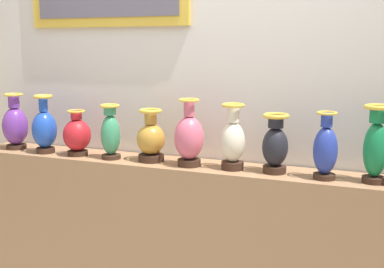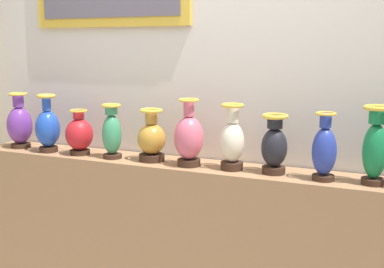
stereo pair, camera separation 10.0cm
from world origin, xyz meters
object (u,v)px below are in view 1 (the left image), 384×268
at_px(vase_jade, 111,133).
at_px(vase_cobalt, 325,150).
at_px(vase_violet, 15,125).
at_px(vase_onyx, 275,145).
at_px(vase_ochre, 151,139).
at_px(vase_rose, 189,138).
at_px(vase_ivory, 233,141).
at_px(vase_emerald, 376,146).
at_px(vase_sapphire, 44,128).
at_px(vase_crimson, 77,135).

distance_m(vase_jade, vase_cobalt, 1.29).
height_order(vase_violet, vase_onyx, vase_violet).
bearing_deg(vase_ochre, vase_cobalt, -1.91).
height_order(vase_ochre, vase_rose, vase_rose).
relative_size(vase_ivory, vase_onyx, 1.14).
bearing_deg(vase_emerald, vase_rose, -179.30).
height_order(vase_violet, vase_sapphire, vase_sapphire).
height_order(vase_onyx, vase_emerald, vase_emerald).
bearing_deg(vase_cobalt, vase_violet, 179.17).
bearing_deg(vase_violet, vase_sapphire, -7.57).
distance_m(vase_onyx, vase_emerald, 0.52).
bearing_deg(vase_ivory, vase_emerald, -0.26).
height_order(vase_jade, vase_cobalt, vase_cobalt).
relative_size(vase_jade, vase_rose, 0.86).
distance_m(vase_ivory, vase_cobalt, 0.51).
distance_m(vase_violet, vase_onyx, 1.78).
distance_m(vase_sapphire, vase_crimson, 0.24).
distance_m(vase_ivory, vase_emerald, 0.76).
height_order(vase_violet, vase_emerald, vase_emerald).
distance_m(vase_rose, vase_cobalt, 0.77).
height_order(vase_rose, vase_emerald, vase_emerald).
height_order(vase_sapphire, vase_emerald, vase_emerald).
relative_size(vase_crimson, vase_ivory, 0.77).
relative_size(vase_violet, vase_emerald, 0.94).
bearing_deg(vase_emerald, vase_sapphire, -179.27).
distance_m(vase_cobalt, vase_emerald, 0.25).
relative_size(vase_violet, vase_rose, 0.96).
xyz_separation_m(vase_jade, vase_ivory, (0.78, 0.02, 0.00)).
xyz_separation_m(vase_crimson, vase_ivory, (1.03, 0.01, 0.03)).
relative_size(vase_sapphire, vase_jade, 1.12).
height_order(vase_rose, vase_onyx, vase_rose).
relative_size(vase_rose, vase_onyx, 1.19).
height_order(vase_sapphire, vase_cobalt, vase_sapphire).
relative_size(vase_onyx, vase_emerald, 0.82).
bearing_deg(vase_ivory, vase_jade, -178.35).
xyz_separation_m(vase_cobalt, vase_emerald, (0.25, 0.02, 0.04)).
distance_m(vase_jade, vase_emerald, 1.54).
distance_m(vase_violet, vase_crimson, 0.51).
distance_m(vase_ivory, vase_onyx, 0.24).
height_order(vase_sapphire, vase_ivory, vase_sapphire).
bearing_deg(vase_sapphire, vase_ochre, 3.09).
xyz_separation_m(vase_violet, vase_sapphire, (0.27, -0.04, -0.00)).
height_order(vase_jade, vase_onyx, vase_jade).
xyz_separation_m(vase_sapphire, vase_ivory, (1.27, 0.03, 0.00)).
xyz_separation_m(vase_violet, vase_ochre, (1.02, 0.00, -0.02)).
height_order(vase_crimson, vase_emerald, vase_emerald).
relative_size(vase_sapphire, vase_ochre, 1.19).
bearing_deg(vase_sapphire, vase_rose, 0.77).
distance_m(vase_sapphire, vase_emerald, 2.03).
bearing_deg(vase_violet, vase_cobalt, -0.83).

